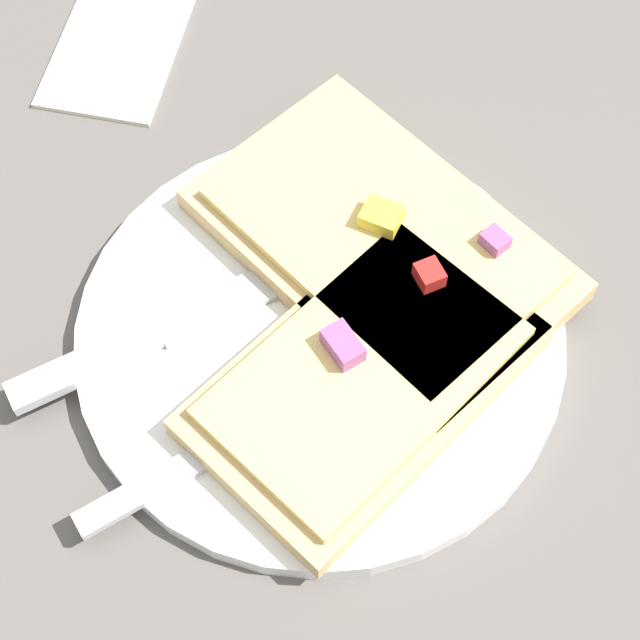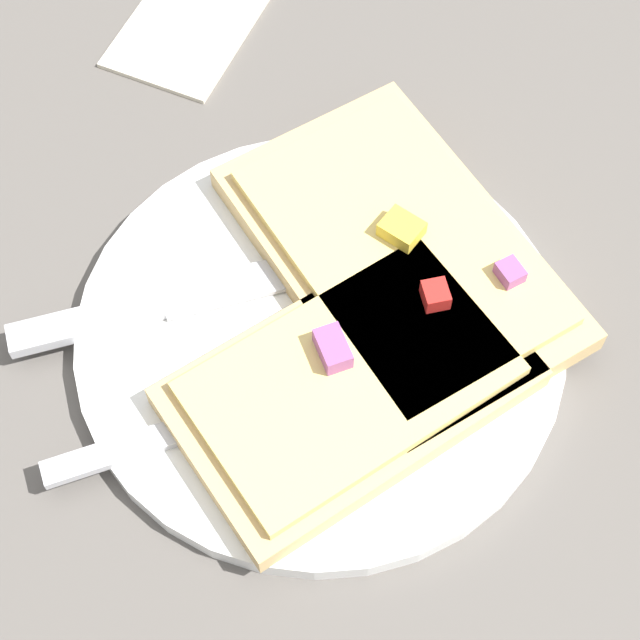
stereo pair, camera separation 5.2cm
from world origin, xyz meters
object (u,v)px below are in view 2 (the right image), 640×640
at_px(knife, 179,300).
at_px(pizza_slice_corner, 350,384).
at_px(fork, 296,393).
at_px(pizza_slice_main, 400,253).
at_px(napkin, 195,15).
at_px(plate, 320,335).

relative_size(knife, pizza_slice_corner, 0.87).
height_order(fork, knife, knife).
distance_m(knife, pizza_slice_main, 0.11).
bearing_deg(pizza_slice_corner, fork, -31.06).
distance_m(fork, pizza_slice_main, 0.09).
xyz_separation_m(pizza_slice_corner, napkin, (0.20, 0.19, -0.02)).
relative_size(knife, pizza_slice_main, 0.77).
height_order(knife, napkin, knife).
xyz_separation_m(knife, napkin, (0.19, 0.09, -0.01)).
relative_size(fork, knife, 1.03).
bearing_deg(knife, napkin, 75.03).
bearing_deg(napkin, pizza_slice_corner, -137.05).
bearing_deg(fork, napkin, 84.15).
height_order(fork, pizza_slice_main, pizza_slice_main).
height_order(knife, pizza_slice_corner, pizza_slice_corner).
bearing_deg(knife, pizza_slice_corner, -47.09).
height_order(plate, knife, knife).
relative_size(fork, pizza_slice_main, 0.79).
bearing_deg(pizza_slice_corner, pizza_slice_main, -143.63).
distance_m(knife, pizza_slice_corner, 0.10).
bearing_deg(pizza_slice_main, pizza_slice_corner, 128.80).
relative_size(pizza_slice_main, pizza_slice_corner, 1.14).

